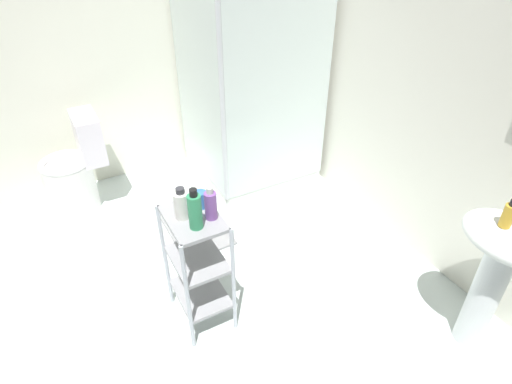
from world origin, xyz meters
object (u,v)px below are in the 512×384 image
toilet (75,172)px  conditioner_bottle_purple (211,205)px  storage_cart (197,261)px  body_wash_bottle_green (195,211)px  shower_stall (245,130)px  lotion_bottle_white (182,204)px  rinse_cup (201,199)px  hand_soap_bottle (508,215)px  pedestal_sink (499,263)px  bath_mat (196,228)px

toilet → conditioner_bottle_purple: (1.54, 0.50, 0.51)m
storage_cart → body_wash_bottle_green: 0.41m
body_wash_bottle_green → shower_stall: bearing=144.3°
lotion_bottle_white → rinse_cup: lotion_bottle_white is taller
storage_cart → conditioner_bottle_purple: (0.05, 0.08, 0.38)m
hand_soap_bottle → lotion_bottle_white: bearing=-124.6°
pedestal_sink → toilet: 2.91m
shower_stall → conditioner_bottle_purple: (1.29, -0.85, 0.36)m
toilet → lotion_bottle_white: bearing=14.5°
rinse_cup → bath_mat: (-0.70, 0.19, -0.78)m
pedestal_sink → lotion_bottle_white: size_ratio=4.68×
conditioner_bottle_purple → body_wash_bottle_green: bearing=-70.9°
conditioner_bottle_purple → bath_mat: 1.16m
storage_cart → hand_soap_bottle: size_ratio=5.07×
lotion_bottle_white → body_wash_bottle_green: size_ratio=0.78×
toilet → body_wash_bottle_green: size_ratio=3.41×
conditioner_bottle_purple → lotion_bottle_white: bearing=-121.9°
lotion_bottle_white → body_wash_bottle_green: 0.12m
shower_stall → lotion_bottle_white: shower_stall is taller
hand_soap_bottle → bath_mat: 2.06m
hand_soap_bottle → body_wash_bottle_green: 1.45m
shower_stall → conditioner_bottle_purple: 1.59m
body_wash_bottle_green → bath_mat: 1.22m
shower_stall → rinse_cup: 1.49m
toilet → hand_soap_bottle: (2.33, 1.64, 0.56)m
lotion_bottle_white → bath_mat: size_ratio=0.29×
toilet → storage_cart: bearing=15.8°
shower_stall → pedestal_sink: (2.11, 0.32, 0.12)m
storage_cart → body_wash_bottle_green: body_wash_bottle_green is taller
body_wash_bottle_green → pedestal_sink: bearing=58.1°
toilet → bath_mat: size_ratio=1.27×
pedestal_sink → body_wash_bottle_green: bearing=-121.9°
lotion_bottle_white → rinse_cup: size_ratio=1.86×
pedestal_sink → storage_cart: bearing=-124.9°
rinse_cup → toilet: bearing=-161.0°
hand_soap_bottle → bath_mat: hand_soap_bottle is taller
storage_cart → hand_soap_bottle: 1.55m
hand_soap_bottle → storage_cart: bearing=-124.7°
conditioner_bottle_purple → rinse_cup: conditioner_bottle_purple is taller
storage_cart → shower_stall: bearing=142.8°
toilet → storage_cart: 1.55m
conditioner_bottle_purple → body_wash_bottle_green: body_wash_bottle_green is taller
storage_cart → hand_soap_bottle: (0.84, 1.22, 0.44)m
shower_stall → conditioner_bottle_purple: bearing=-33.6°
body_wash_bottle_green → hand_soap_bottle: bearing=58.3°
rinse_cup → bath_mat: rinse_cup is taller
conditioner_bottle_purple → body_wash_bottle_green: 0.10m
conditioner_bottle_purple → bath_mat: size_ratio=0.31×
storage_cart → bath_mat: storage_cart is taller
conditioner_bottle_purple → lotion_bottle_white: 0.14m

